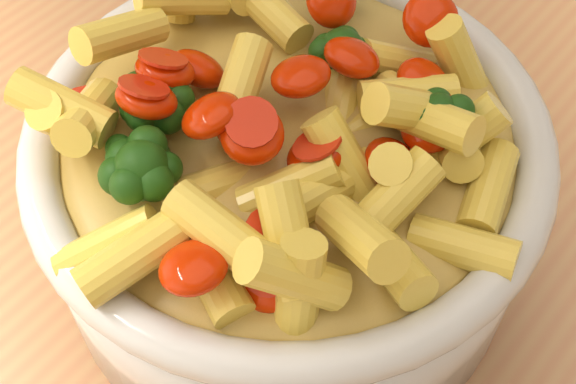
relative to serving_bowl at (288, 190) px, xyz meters
The scene contains 2 objects.
serving_bowl is the anchor object (origin of this frame).
pasta_salad 0.07m from the serving_bowl, ahead, with size 0.21×0.21×0.05m.
Camera 1 is at (0.17, -0.12, 1.31)m, focal length 50.00 mm.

